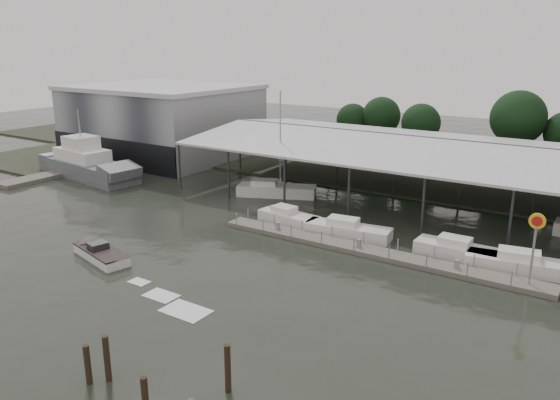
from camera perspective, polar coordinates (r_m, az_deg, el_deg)
The scene contains 17 objects.
ground at distance 45.82m, azimuth -13.59°, elevation -5.52°, with size 200.00×200.00×0.00m, color #272C24.
land_strip_far at distance 79.14m, azimuth 9.04°, elevation 3.95°, with size 140.00×30.00×0.30m.
land_strip_west at distance 94.07m, azimuth -17.13°, elevation 5.36°, with size 20.00×40.00×0.30m.
storage_warehouse at distance 84.39m, azimuth -12.16°, elevation 8.12°, with size 24.50×20.50×10.50m.
covered_boat_shed at distance 59.42m, azimuth 18.62°, elevation 5.20°, with size 58.24×24.00×6.96m.
trawler_dock at distance 76.75m, azimuth -21.46°, elevation 2.75°, with size 3.00×18.00×0.50m.
floating_dock at distance 45.15m, azimuth 9.36°, elevation -5.32°, with size 28.00×2.00×1.40m.
shell_fuel_sign at distance 40.90m, azimuth 25.11°, elevation -3.44°, with size 1.10×0.18×5.55m.
grey_trawler at distance 73.37m, azimuth -19.44°, elevation 3.45°, with size 17.14×6.47×8.84m.
white_sailboat at distance 61.02m, azimuth -0.51°, elevation 1.03°, with size 9.00×5.85×11.84m.
speedboat_underway at distance 46.21m, azimuth -18.47°, elevation -5.21°, with size 17.44×5.94×2.00m.
moored_cruiser_0 at distance 51.70m, azimuth 0.85°, elevation -1.82°, with size 6.22×2.91×1.70m.
moored_cruiser_1 at distance 48.66m, azimuth 7.03°, elevation -3.11°, with size 7.82×3.17×1.70m.
moored_cruiser_2 at distance 45.92m, azimuth 18.24°, elevation -5.03°, with size 7.08×2.27×1.70m.
moored_cruiser_3 at distance 44.87m, azimuth 24.15°, elevation -6.17°, with size 8.72×3.50×1.70m.
mooring_pilings at distance 27.43m, azimuth -17.22°, elevation -19.33°, with size 6.59×9.58×3.58m.
horizon_tree_line at distance 77.51m, azimuth 27.10°, elevation 6.61°, with size 67.85×10.22×10.65m.
Camera 1 is at (31.71, -28.62, 16.57)m, focal length 35.00 mm.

